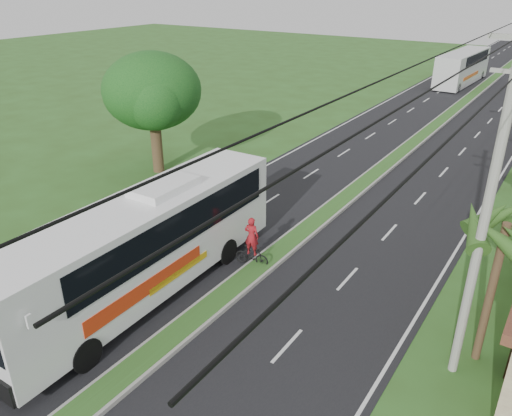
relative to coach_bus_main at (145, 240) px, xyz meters
The scene contains 11 objects.
ground 3.60m from the coach_bus_main, ahead, with size 180.00×180.00×0.00m, color #30531E.
road_asphalt 20.55m from the coach_bus_main, 82.39° to the left, with size 14.00×160.00×0.02m, color black.
median_strip 20.54m from the coach_bus_main, 82.39° to the left, with size 1.20×160.00×0.18m.
lane_edge_left 20.76m from the coach_bus_main, 101.18° to the left, with size 0.12×160.00×0.01m, color silver.
lane_edge_right 22.44m from the coach_bus_main, 65.08° to the left, with size 0.12×160.00×0.01m, color silver.
palm_verge_a 12.37m from the coach_bus_main, 15.46° to the left, with size 2.40×2.40×5.45m.
shade_tree 14.17m from the coach_bus_main, 132.54° to the left, with size 6.30×6.00×7.54m.
utility_pole_a 11.89m from the coach_bus_main, 11.29° to the left, with size 1.60×0.28×11.00m.
coach_bus_main is the anchor object (origin of this frame).
coach_bus_far 50.97m from the coach_bus_main, 90.05° to the left, with size 3.29×12.64×3.65m.
motorcyclist 4.77m from the coach_bus_main, 60.55° to the left, with size 1.60×0.72×2.31m.
Camera 1 is at (10.07, -11.82, 11.53)m, focal length 35.00 mm.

